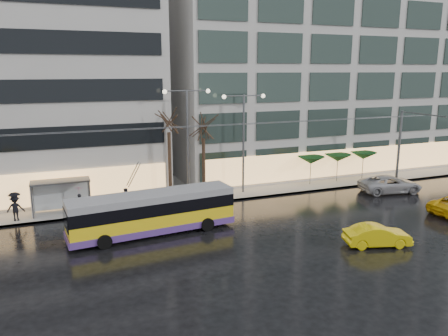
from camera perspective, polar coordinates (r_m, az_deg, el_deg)
ground at (r=26.76m, az=-1.97°, el=-10.81°), size 140.00×140.00×0.00m
sidewalk at (r=39.94m, az=-5.96°, el=-2.77°), size 80.00×10.00×0.15m
kerb at (r=35.38m, az=-3.81°, el=-4.76°), size 80.00×0.10×0.15m
building_right at (r=50.17m, az=11.72°, el=14.69°), size 32.00×14.00×25.00m
trolleybus at (r=29.33m, az=-9.28°, el=-5.95°), size 11.10×4.54×5.08m
catenary at (r=33.03m, az=-4.98°, el=1.44°), size 42.24×5.12×7.00m
bus_shelter at (r=34.95m, az=-21.16°, el=-2.61°), size 4.20×1.60×2.51m
street_lamp_near at (r=35.74m, az=-4.80°, el=5.12°), size 3.96×0.36×9.03m
street_lamp_far at (r=37.50m, az=2.57°, el=5.08°), size 3.96×0.36×8.53m
tree_a at (r=35.41m, az=-7.27°, el=6.78°), size 3.20×3.20×8.40m
tree_b at (r=36.52m, az=-2.73°, el=5.96°), size 3.20×3.20×7.70m
parasol_a at (r=41.51m, az=11.28°, el=1.01°), size 2.50×2.50×2.65m
parasol_b at (r=43.19m, az=14.64°, el=1.29°), size 2.50×2.50×2.65m
parasol_c at (r=45.00m, az=17.74°, el=1.55°), size 2.50×2.50×2.65m
taxi_b at (r=28.87m, az=19.38°, el=-8.32°), size 4.29×2.47×1.34m
sedan_silver at (r=41.52m, az=20.90°, el=-1.98°), size 5.84×3.54×1.52m
pedestrian_a at (r=33.83m, az=-18.38°, el=-3.52°), size 1.16×1.17×2.19m
pedestrian_b at (r=34.70m, az=-12.74°, el=-3.89°), size 0.99×0.94×1.61m
pedestrian_c at (r=34.45m, az=-25.61°, el=-4.41°), size 1.28×0.93×2.11m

